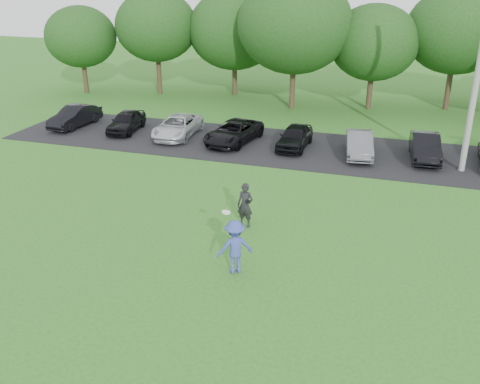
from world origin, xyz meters
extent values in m
plane|color=#2B641C|center=(0.00, 0.00, 0.00)|extent=(100.00, 100.00, 0.00)
cube|color=black|center=(0.00, 13.00, 0.01)|extent=(32.00, 6.50, 0.03)
cylinder|color=gray|center=(8.27, 12.03, 4.99)|extent=(0.28, 0.28, 9.98)
imported|color=#3946A2|center=(0.86, 0.22, 0.88)|extent=(1.31, 1.17, 1.76)
cylinder|color=white|center=(0.62, 0.14, 2.07)|extent=(0.27, 0.27, 0.07)
imported|color=black|center=(0.23, 3.40, 0.84)|extent=(0.66, 0.47, 1.68)
cube|color=black|center=(0.41, 3.22, 1.09)|extent=(0.15, 0.12, 0.10)
imported|color=black|center=(-13.38, 13.12, 0.64)|extent=(1.65, 3.84, 1.23)
imported|color=black|center=(-9.95, 13.12, 0.63)|extent=(1.80, 3.64, 1.19)
imported|color=silver|center=(-6.71, 13.09, 0.61)|extent=(2.13, 4.27, 1.16)
imported|color=black|center=(-3.33, 12.93, 0.62)|extent=(2.63, 4.51, 1.18)
imported|color=black|center=(0.03, 13.03, 0.63)|extent=(1.55, 3.58, 1.20)
imported|color=#595A60|center=(3.40, 12.76, 0.63)|extent=(1.79, 3.78, 1.20)
imported|color=black|center=(6.58, 13.20, 0.65)|extent=(1.60, 3.85, 1.24)
cylinder|color=#38281C|center=(-18.00, 21.60, 1.10)|extent=(0.36, 0.36, 2.20)
ellipsoid|color=#214C19|center=(-18.00, 21.60, 4.15)|extent=(5.20, 5.20, 4.42)
cylinder|color=#38281C|center=(-12.50, 23.00, 1.35)|extent=(0.36, 0.36, 2.70)
ellipsoid|color=#214C19|center=(-12.50, 23.00, 4.93)|extent=(5.94, 5.94, 5.05)
cylinder|color=#38281C|center=(-7.00, 24.40, 1.10)|extent=(0.36, 0.36, 2.20)
ellipsoid|color=#214C19|center=(-7.00, 24.40, 4.71)|extent=(6.68, 6.68, 5.68)
cylinder|color=#38281C|center=(-2.00, 21.60, 1.35)|extent=(0.36, 0.36, 2.70)
ellipsoid|color=#214C19|center=(-2.00, 21.60, 5.48)|extent=(7.42, 7.42, 6.31)
cylinder|color=#38281C|center=(3.00, 23.00, 1.10)|extent=(0.36, 0.36, 2.20)
ellipsoid|color=#214C19|center=(3.00, 23.00, 4.36)|extent=(5.76, 5.76, 4.90)
cylinder|color=#38281C|center=(8.00, 24.40, 1.35)|extent=(0.36, 0.36, 2.70)
ellipsoid|color=#214C19|center=(8.00, 24.40, 5.14)|extent=(6.50, 6.50, 5.53)
camera|label=1|loc=(5.39, -13.64, 8.88)|focal=40.00mm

